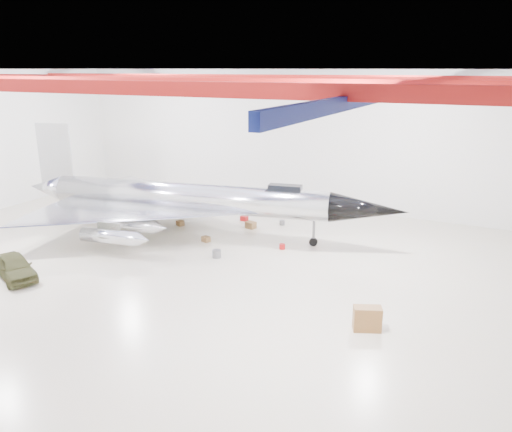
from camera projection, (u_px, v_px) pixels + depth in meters
The scene contains 15 objects.
floor at pixel (186, 260), 29.94m from camera, with size 40.00×40.00×0.00m, color beige.
wall_back at pixel (285, 138), 41.25m from camera, with size 40.00×40.00×0.00m, color silver.
ceiling at pixel (177, 69), 26.80m from camera, with size 40.00×40.00×0.00m, color #0A0F38.
ceiling_structure at pixel (178, 82), 27.00m from camera, with size 39.50×29.50×1.08m.
jet_aircraft at pixel (187, 201), 33.82m from camera, with size 26.76×18.06×7.35m.
jeep at pixel (15, 267), 27.15m from camera, with size 1.57×3.89×1.33m, color #3C3D1E.
desk at pixel (367, 319), 21.78m from camera, with size 1.21×0.60×1.11m, color brown.
crate_ply at pixel (180, 223), 36.47m from camera, with size 0.53×0.43×0.37m, color olive.
toolbox_red at pixel (244, 218), 37.61m from camera, with size 0.52×0.41×0.36m, color #A71011.
engine_drum at pixel (217, 254), 30.29m from camera, with size 0.53×0.53×0.48m, color #59595B.
parts_bin at pixel (251, 225), 35.83m from camera, with size 0.68×0.55×0.48m, color olive.
crate_small at pixel (143, 212), 39.46m from camera, with size 0.36×0.29×0.25m, color #59595B.
tool_chest at pixel (282, 247), 31.71m from camera, with size 0.37×0.37×0.34m, color #A71011.
oil_barrel at pixel (206, 239), 33.06m from camera, with size 0.51×0.41×0.36m, color olive.
spares_box at pixel (282, 223), 36.59m from camera, with size 0.39×0.39×0.35m, color #59595B.
Camera 1 is at (16.21, -23.15, 11.06)m, focal length 35.00 mm.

